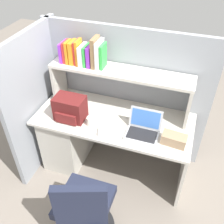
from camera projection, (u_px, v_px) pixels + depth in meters
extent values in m
plane|color=slate|center=(113.00, 165.00, 3.12)|extent=(8.00, 8.00, 0.00)
cube|color=beige|center=(114.00, 119.00, 2.67)|extent=(1.60, 0.70, 0.03)
cube|color=beige|center=(69.00, 133.00, 3.04)|extent=(0.40, 0.64, 0.70)
cube|color=beige|center=(185.00, 162.00, 2.70)|extent=(0.03, 0.64, 0.70)
cube|color=gray|center=(124.00, 95.00, 2.91)|extent=(1.84, 0.05, 1.55)
cube|color=gray|center=(38.00, 101.00, 2.81)|extent=(0.05, 1.06, 1.55)
cube|color=#BCB7AC|center=(59.00, 79.00, 2.85)|extent=(0.03, 0.28, 0.42)
cube|color=#BCB7AC|center=(189.00, 104.00, 2.50)|extent=(0.03, 0.28, 0.42)
cube|color=beige|center=(120.00, 72.00, 2.54)|extent=(1.44, 0.28, 0.03)
cube|color=purple|center=(64.00, 51.00, 2.62)|extent=(0.03, 0.17, 0.20)
cube|color=red|center=(66.00, 51.00, 2.60)|extent=(0.03, 0.13, 0.22)
cube|color=orange|center=(69.00, 52.00, 2.59)|extent=(0.03, 0.13, 0.23)
cube|color=orange|center=(73.00, 52.00, 2.58)|extent=(0.04, 0.15, 0.23)
cube|color=red|center=(77.00, 52.00, 2.57)|extent=(0.02, 0.14, 0.24)
cube|color=orange|center=(79.00, 52.00, 2.55)|extent=(0.03, 0.13, 0.25)
cube|color=white|center=(83.00, 55.00, 2.56)|extent=(0.04, 0.18, 0.21)
cube|color=green|center=(87.00, 55.00, 2.55)|extent=(0.03, 0.16, 0.21)
cube|color=purple|center=(90.00, 56.00, 2.53)|extent=(0.04, 0.14, 0.21)
cube|color=olive|center=(95.00, 52.00, 2.50)|extent=(0.04, 0.16, 0.30)
cube|color=white|center=(99.00, 54.00, 2.50)|extent=(0.04, 0.18, 0.27)
cube|color=green|center=(103.00, 56.00, 2.50)|extent=(0.03, 0.14, 0.24)
cube|color=#B7BABF|center=(142.00, 135.00, 2.46)|extent=(0.31, 0.22, 0.02)
cube|color=black|center=(142.00, 134.00, 2.44)|extent=(0.27, 0.17, 0.00)
cube|color=#B7BABF|center=(146.00, 118.00, 2.47)|extent=(0.31, 0.07, 0.20)
cube|color=#3F72CC|center=(146.00, 119.00, 2.47)|extent=(0.27, 0.05, 0.16)
cube|color=#591919|center=(70.00, 108.00, 2.59)|extent=(0.30, 0.20, 0.25)
cube|color=maroon|center=(66.00, 119.00, 2.55)|extent=(0.22, 0.04, 0.11)
cube|color=silver|center=(101.00, 132.00, 2.48)|extent=(0.09, 0.12, 0.03)
cylinder|color=white|center=(91.00, 121.00, 2.56)|extent=(0.08, 0.08, 0.09)
cube|color=#9E7F60|center=(174.00, 139.00, 2.35)|extent=(0.23, 0.14, 0.10)
cylinder|color=#262628|center=(86.00, 215.00, 2.36)|extent=(0.05, 0.05, 0.41)
cube|color=#1E2338|center=(85.00, 202.00, 2.23)|extent=(0.44, 0.44, 0.08)
cube|color=#1E2338|center=(81.00, 206.00, 1.91)|extent=(0.40, 0.19, 0.44)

